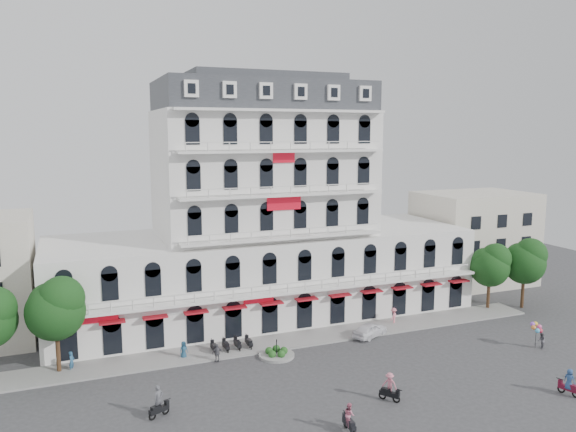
{
  "coord_description": "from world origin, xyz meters",
  "views": [
    {
      "loc": [
        -19.56,
        -38.62,
        19.78
      ],
      "look_at": [
        -0.32,
        10.0,
        11.98
      ],
      "focal_mm": 35.0,
      "sensor_mm": 36.0,
      "label": 1
    }
  ],
  "objects_px": {
    "balloon_vendor": "(539,335)",
    "rider_west": "(159,402)",
    "parked_car": "(370,330)",
    "rider_southwest": "(349,417)",
    "rider_center": "(390,386)",
    "rider_east": "(569,382)"
  },
  "relations": [
    {
      "from": "balloon_vendor",
      "to": "rider_west",
      "type": "bearing_deg",
      "value": 179.88
    },
    {
      "from": "parked_car",
      "to": "rider_west",
      "type": "height_order",
      "value": "rider_west"
    },
    {
      "from": "rider_southwest",
      "to": "rider_center",
      "type": "distance_m",
      "value": 5.58
    },
    {
      "from": "rider_east",
      "to": "balloon_vendor",
      "type": "distance_m",
      "value": 9.53
    },
    {
      "from": "parked_car",
      "to": "rider_west",
      "type": "relative_size",
      "value": 1.74
    },
    {
      "from": "parked_car",
      "to": "rider_west",
      "type": "distance_m",
      "value": 23.17
    },
    {
      "from": "balloon_vendor",
      "to": "rider_center",
      "type": "bearing_deg",
      "value": -168.33
    },
    {
      "from": "parked_car",
      "to": "rider_southwest",
      "type": "bearing_deg",
      "value": 121.8
    },
    {
      "from": "rider_west",
      "to": "rider_southwest",
      "type": "distance_m",
      "value": 13.27
    },
    {
      "from": "parked_car",
      "to": "balloon_vendor",
      "type": "xyz_separation_m",
      "value": [
        13.0,
        -8.37,
        0.61
      ]
    },
    {
      "from": "rider_east",
      "to": "balloon_vendor",
      "type": "xyz_separation_m",
      "value": [
        5.16,
        8.0,
        0.27
      ]
    },
    {
      "from": "rider_west",
      "to": "balloon_vendor",
      "type": "bearing_deg",
      "value": -25.22
    },
    {
      "from": "parked_car",
      "to": "balloon_vendor",
      "type": "height_order",
      "value": "balloon_vendor"
    },
    {
      "from": "rider_west",
      "to": "rider_center",
      "type": "xyz_separation_m",
      "value": [
        16.31,
        -3.86,
        0.07
      ]
    },
    {
      "from": "rider_west",
      "to": "balloon_vendor",
      "type": "relative_size",
      "value": 0.96
    },
    {
      "from": "rider_east",
      "to": "parked_car",
      "type": "bearing_deg",
      "value": 7.54
    },
    {
      "from": "rider_east",
      "to": "balloon_vendor",
      "type": "height_order",
      "value": "balloon_vendor"
    },
    {
      "from": "rider_southwest",
      "to": "rider_center",
      "type": "relative_size",
      "value": 0.93
    },
    {
      "from": "rider_center",
      "to": "rider_west",
      "type": "bearing_deg",
      "value": -140.5
    },
    {
      "from": "parked_car",
      "to": "rider_east",
      "type": "height_order",
      "value": "rider_east"
    },
    {
      "from": "parked_car",
      "to": "rider_southwest",
      "type": "relative_size",
      "value": 1.98
    },
    {
      "from": "rider_west",
      "to": "rider_east",
      "type": "xyz_separation_m",
      "value": [
        29.48,
        -8.08,
        -0.06
      ]
    }
  ]
}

